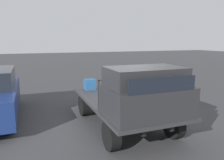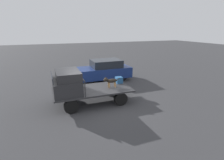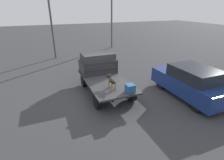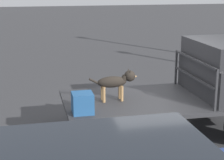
% 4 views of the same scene
% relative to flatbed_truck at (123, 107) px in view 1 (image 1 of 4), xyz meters
% --- Properties ---
extents(ground_plane, '(80.00, 80.00, 0.00)m').
position_rel_flatbed_truck_xyz_m(ground_plane, '(0.00, 0.00, -0.57)').
color(ground_plane, '#38383A').
extents(flatbed_truck, '(4.10, 2.05, 0.76)m').
position_rel_flatbed_truck_xyz_m(flatbed_truck, '(0.00, 0.00, 0.00)').
color(flatbed_truck, black).
rests_on(flatbed_truck, ground).
extents(truck_cab, '(1.33, 1.93, 1.12)m').
position_rel_flatbed_truck_xyz_m(truck_cab, '(1.31, 0.00, 0.72)').
color(truck_cab, '#28282B').
rests_on(truck_cab, flatbed_truck).
extents(truck_headboard, '(0.04, 1.93, 0.78)m').
position_rel_flatbed_truck_xyz_m(truck_headboard, '(0.60, 0.00, 0.71)').
color(truck_headboard, '#2D2D30').
rests_on(truck_headboard, flatbed_truck).
extents(dog, '(0.97, 0.23, 0.63)m').
position_rel_flatbed_truck_xyz_m(dog, '(-0.99, 0.08, 0.58)').
color(dog, '#9E7547').
rests_on(dog, flatbed_truck).
extents(cargo_crate, '(0.37, 0.37, 0.37)m').
position_rel_flatbed_truck_xyz_m(cargo_crate, '(-1.77, -0.51, 0.38)').
color(cargo_crate, '#235184').
rests_on(cargo_crate, flatbed_truck).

